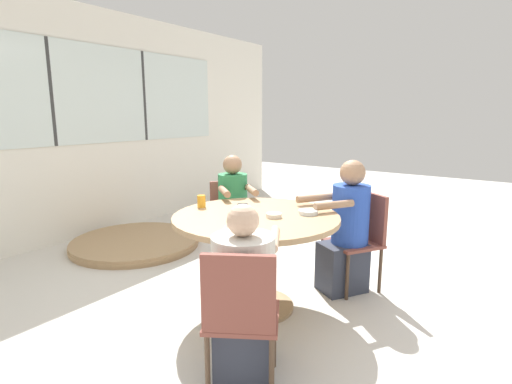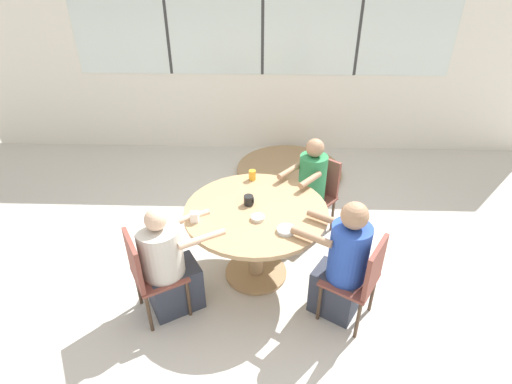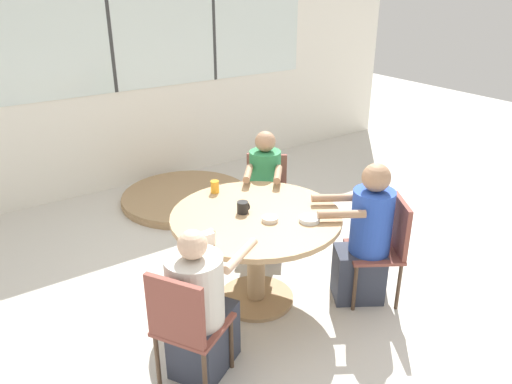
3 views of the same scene
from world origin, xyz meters
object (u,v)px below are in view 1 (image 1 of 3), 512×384
at_px(person_woman_green_shirt, 244,303).
at_px(coffee_mug, 243,210).
at_px(chair_for_man_blue_shirt, 362,233).
at_px(bowl_white_shallow, 308,212).
at_px(folded_table_stack, 136,243).
at_px(chair_for_woman_green_shirt, 241,311).
at_px(juice_glass, 201,201).
at_px(person_man_blue_shirt, 347,233).
at_px(bowl_cereal, 274,215).
at_px(person_man_teal_shirt, 234,218).
at_px(milk_carton_small, 234,229).
at_px(chair_for_man_teal_shirt, 230,216).

height_order(person_woman_green_shirt, coffee_mug, person_woman_green_shirt).
bearing_deg(coffee_mug, chair_for_man_blue_shirt, -33.11).
xyz_separation_m(bowl_white_shallow, folded_table_stack, (0.14, 2.32, -0.74)).
bearing_deg(person_woman_green_shirt, coffee_mug, 96.84).
relative_size(chair_for_woman_green_shirt, juice_glass, 8.41).
relative_size(chair_for_woman_green_shirt, bowl_white_shallow, 5.64).
bearing_deg(juice_glass, person_man_blue_shirt, -51.16).
bearing_deg(person_man_blue_shirt, bowl_cereal, 98.90).
distance_m(person_man_teal_shirt, bowl_white_shallow, 1.04).
height_order(chair_for_man_blue_shirt, bowl_cereal, chair_for_man_blue_shirt).
distance_m(person_man_teal_shirt, folded_table_stack, 1.44).
bearing_deg(chair_for_man_blue_shirt, chair_for_woman_green_shirt, 121.20).
distance_m(coffee_mug, folded_table_stack, 2.13).
bearing_deg(milk_carton_small, chair_for_man_teal_shirt, 39.98).
distance_m(person_woman_green_shirt, folded_table_stack, 2.72).
bearing_deg(person_man_blue_shirt, coffee_mug, 88.23).
height_order(chair_for_man_teal_shirt, person_woman_green_shirt, person_woman_green_shirt).
distance_m(person_woman_green_shirt, juice_glass, 1.21).
bearing_deg(coffee_mug, person_man_blue_shirt, -33.37).
xyz_separation_m(chair_for_woman_green_shirt, person_man_blue_shirt, (1.59, 0.07, 0.02)).
distance_m(chair_for_man_teal_shirt, bowl_white_shallow, 1.19).
xyz_separation_m(chair_for_man_blue_shirt, person_man_teal_shirt, (-0.32, 1.18, 0.02)).
xyz_separation_m(coffee_mug, bowl_white_shallow, (0.32, -0.39, -0.03)).
bearing_deg(bowl_white_shallow, chair_for_man_teal_shirt, 70.31).
height_order(person_woman_green_shirt, bowl_white_shallow, person_woman_green_shirt).
height_order(chair_for_woman_green_shirt, juice_glass, juice_glass).
xyz_separation_m(chair_for_man_teal_shirt, coffee_mug, (-0.71, -0.70, 0.31)).
bearing_deg(coffee_mug, chair_for_man_teal_shirt, 44.70).
bearing_deg(person_man_teal_shirt, chair_for_man_teal_shirt, -90.00).
height_order(milk_carton_small, folded_table_stack, milk_carton_small).
distance_m(chair_for_woman_green_shirt, folded_table_stack, 2.87).
relative_size(chair_for_man_teal_shirt, folded_table_stack, 0.58).
height_order(bowl_white_shallow, bowl_cereal, same).
relative_size(milk_carton_small, folded_table_stack, 0.06).
height_order(chair_for_man_teal_shirt, person_man_teal_shirt, person_man_teal_shirt).
bearing_deg(person_man_teal_shirt, coffee_mug, 83.24).
height_order(juice_glass, folded_table_stack, juice_glass).
bearing_deg(bowl_cereal, coffee_mug, 110.97).
bearing_deg(person_man_teal_shirt, bowl_cereal, 96.67).
relative_size(person_woman_green_shirt, bowl_cereal, 9.01).
relative_size(chair_for_man_blue_shirt, person_man_blue_shirt, 0.74).
relative_size(coffee_mug, juice_glass, 0.91).
distance_m(person_man_teal_shirt, milk_carton_small, 1.38).
height_order(chair_for_woman_green_shirt, person_man_teal_shirt, person_man_teal_shirt).
height_order(chair_for_man_teal_shirt, person_man_blue_shirt, person_man_blue_shirt).
distance_m(chair_for_woman_green_shirt, bowl_white_shallow, 1.18).
distance_m(chair_for_man_blue_shirt, coffee_mug, 1.15).
relative_size(person_woman_green_shirt, folded_table_stack, 0.72).
bearing_deg(bowl_white_shallow, chair_for_woman_green_shirt, -169.62).
xyz_separation_m(chair_for_man_teal_shirt, bowl_cereal, (-0.63, -0.93, 0.28)).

